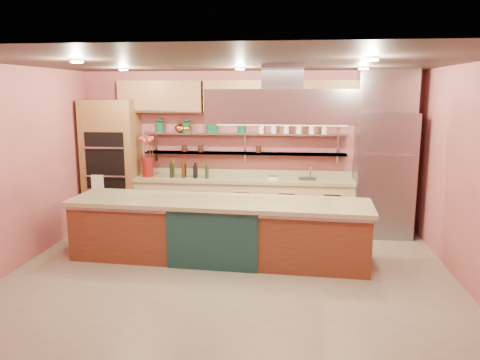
# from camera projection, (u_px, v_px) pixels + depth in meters

# --- Properties ---
(floor) EXTENTS (6.00, 5.00, 0.02)m
(floor) POSITION_uv_depth(u_px,v_px,m) (230.00, 276.00, 6.32)
(floor) COLOR gray
(floor) RESTS_ON ground
(ceiling) EXTENTS (6.00, 5.00, 0.02)m
(ceiling) POSITION_uv_depth(u_px,v_px,m) (229.00, 62.00, 5.79)
(ceiling) COLOR black
(ceiling) RESTS_ON wall_back
(wall_back) EXTENTS (6.00, 0.04, 2.80)m
(wall_back) POSITION_uv_depth(u_px,v_px,m) (248.00, 150.00, 8.49)
(wall_back) COLOR #AD5551
(wall_back) RESTS_ON floor
(wall_front) EXTENTS (6.00, 0.04, 2.80)m
(wall_front) POSITION_uv_depth(u_px,v_px,m) (186.00, 229.00, 3.61)
(wall_front) COLOR #AD5551
(wall_front) RESTS_ON floor
(wall_left) EXTENTS (0.04, 5.00, 2.80)m
(wall_left) POSITION_uv_depth(u_px,v_px,m) (12.00, 169.00, 6.38)
(wall_left) COLOR #AD5551
(wall_left) RESTS_ON floor
(wall_right) EXTENTS (0.04, 5.00, 2.80)m
(wall_right) POSITION_uv_depth(u_px,v_px,m) (472.00, 178.00, 5.72)
(wall_right) COLOR #AD5551
(wall_right) RESTS_ON floor
(oven_stack) EXTENTS (0.95, 0.64, 2.30)m
(oven_stack) POSITION_uv_depth(u_px,v_px,m) (112.00, 164.00, 8.50)
(oven_stack) COLOR brown
(oven_stack) RESTS_ON floor
(refrigerator) EXTENTS (0.95, 0.72, 2.10)m
(refrigerator) POSITION_uv_depth(u_px,v_px,m) (383.00, 175.00, 7.95)
(refrigerator) COLOR gray
(refrigerator) RESTS_ON floor
(back_counter) EXTENTS (3.84, 0.64, 0.93)m
(back_counter) POSITION_uv_depth(u_px,v_px,m) (243.00, 203.00, 8.38)
(back_counter) COLOR tan
(back_counter) RESTS_ON floor
(wall_shelf_lower) EXTENTS (3.60, 0.26, 0.03)m
(wall_shelf_lower) POSITION_uv_depth(u_px,v_px,m) (245.00, 153.00, 8.38)
(wall_shelf_lower) COLOR #A3A7AA
(wall_shelf_lower) RESTS_ON wall_back
(wall_shelf_upper) EXTENTS (3.60, 0.26, 0.03)m
(wall_shelf_upper) POSITION_uv_depth(u_px,v_px,m) (245.00, 134.00, 8.32)
(wall_shelf_upper) COLOR #A3A7AA
(wall_shelf_upper) RESTS_ON wall_back
(upper_cabinets) EXTENTS (4.60, 0.36, 0.55)m
(upper_cabinets) POSITION_uv_depth(u_px,v_px,m) (247.00, 97.00, 8.14)
(upper_cabinets) COLOR brown
(upper_cabinets) RESTS_ON wall_back
(range_hood) EXTENTS (2.00, 1.00, 0.45)m
(range_hood) POSITION_uv_depth(u_px,v_px,m) (282.00, 106.00, 6.42)
(range_hood) COLOR #A3A7AA
(range_hood) RESTS_ON ceiling
(ceiling_downlights) EXTENTS (4.00, 2.80, 0.02)m
(ceiling_downlights) POSITION_uv_depth(u_px,v_px,m) (231.00, 66.00, 5.99)
(ceiling_downlights) COLOR #FFE5A5
(ceiling_downlights) RESTS_ON ceiling
(island) EXTENTS (4.32, 1.16, 0.89)m
(island) POSITION_uv_depth(u_px,v_px,m) (219.00, 230.00, 6.86)
(island) COLOR brown
(island) RESTS_ON floor
(flower_vase) EXTENTS (0.23, 0.23, 0.35)m
(flower_vase) POSITION_uv_depth(u_px,v_px,m) (148.00, 167.00, 8.40)
(flower_vase) COLOR maroon
(flower_vase) RESTS_ON back_counter
(oil_bottle_cluster) EXTENTS (0.79, 0.47, 0.24)m
(oil_bottle_cluster) POSITION_uv_depth(u_px,v_px,m) (190.00, 171.00, 8.33)
(oil_bottle_cluster) COLOR black
(oil_bottle_cluster) RESTS_ON back_counter
(kitchen_scale) EXTENTS (0.16, 0.12, 0.09)m
(kitchen_scale) POSITION_uv_depth(u_px,v_px,m) (273.00, 177.00, 8.18)
(kitchen_scale) COLOR silver
(kitchen_scale) RESTS_ON back_counter
(bar_faucet) EXTENTS (0.04, 0.04, 0.23)m
(bar_faucet) POSITION_uv_depth(u_px,v_px,m) (310.00, 172.00, 8.19)
(bar_faucet) COLOR silver
(bar_faucet) RESTS_ON back_counter
(copper_kettle) EXTENTS (0.23, 0.23, 0.15)m
(copper_kettle) POSITION_uv_depth(u_px,v_px,m) (180.00, 128.00, 8.43)
(copper_kettle) COLOR #C96E2E
(copper_kettle) RESTS_ON wall_shelf_upper
(green_canister) EXTENTS (0.20, 0.20, 0.18)m
(green_canister) POSITION_uv_depth(u_px,v_px,m) (211.00, 127.00, 8.36)
(green_canister) COLOR #0F4625
(green_canister) RESTS_ON wall_shelf_upper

